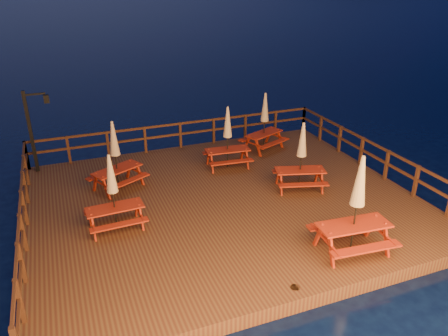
{
  "coord_description": "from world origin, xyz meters",
  "views": [
    {
      "loc": [
        -4.52,
        -11.53,
        7.13
      ],
      "look_at": [
        0.26,
        0.6,
        1.22
      ],
      "focal_mm": 35.0,
      "sensor_mm": 36.0,
      "label": 1
    }
  ],
  "objects_px": {
    "lamp_post": "(34,124)",
    "picnic_table_2": "(115,154)",
    "picnic_table_1": "(228,136)",
    "picnic_table_0": "(264,121)"
  },
  "relations": [
    {
      "from": "lamp_post",
      "to": "picnic_table_2",
      "type": "distance_m",
      "value": 3.49
    },
    {
      "from": "picnic_table_1",
      "to": "lamp_post",
      "type": "bearing_deg",
      "value": 166.94
    },
    {
      "from": "picnic_table_0",
      "to": "picnic_table_2",
      "type": "distance_m",
      "value": 6.28
    },
    {
      "from": "lamp_post",
      "to": "picnic_table_0",
      "type": "distance_m",
      "value": 8.61
    },
    {
      "from": "lamp_post",
      "to": "picnic_table_1",
      "type": "distance_m",
      "value": 6.87
    },
    {
      "from": "lamp_post",
      "to": "picnic_table_2",
      "type": "relative_size",
      "value": 1.27
    },
    {
      "from": "lamp_post",
      "to": "picnic_table_0",
      "type": "bearing_deg",
      "value": -7.36
    },
    {
      "from": "picnic_table_0",
      "to": "lamp_post",
      "type": "bearing_deg",
      "value": 149.58
    },
    {
      "from": "lamp_post",
      "to": "picnic_table_2",
      "type": "height_order",
      "value": "lamp_post"
    },
    {
      "from": "picnic_table_1",
      "to": "picnic_table_2",
      "type": "relative_size",
      "value": 0.98
    }
  ]
}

